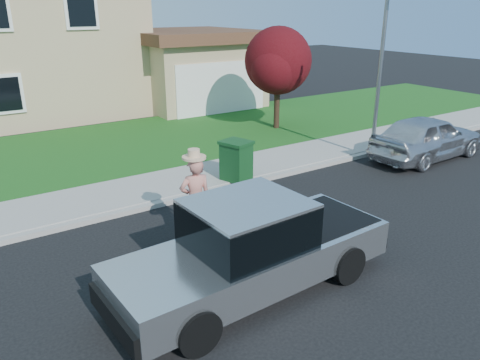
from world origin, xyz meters
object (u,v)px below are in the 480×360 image
Objects in this scene: woman at (196,198)px; street_lamp at (382,68)px; pickup_truck at (252,249)px; ornamental_tree at (279,64)px; trash_bin at (236,160)px; sedan at (427,137)px.

street_lamp reaches higher than woman.
street_lamp is at bearing 24.61° from pickup_truck.
ornamental_tree is 6.72m from trash_bin.
pickup_truck is at bearing -137.79° from trash_bin.
woman is at bearing -155.20° from trash_bin.
street_lamp is (7.38, 1.61, 2.00)m from woman.
pickup_truck reaches higher than trash_bin.
sedan is 2.86m from street_lamp.
street_lamp reaches higher than trash_bin.
street_lamp is at bearing -25.55° from trash_bin.
woman reaches higher than sedan.
street_lamp is (4.84, -0.69, 2.25)m from trash_bin.
trash_bin is at bearing 75.82° from sedan.
pickup_truck is 1.23× the size of sedan.
woman is (0.11, 2.21, 0.16)m from pickup_truck.
woman is 3.43m from trash_bin.
ornamental_tree is (7.44, 8.80, 1.83)m from pickup_truck.
pickup_truck is at bearing 99.32° from woman.
sedan is 6.63m from trash_bin.
woman is 10.00m from ornamental_tree.
pickup_truck is at bearing 107.04° from sedan.
pickup_truck is 4.74× the size of trash_bin.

